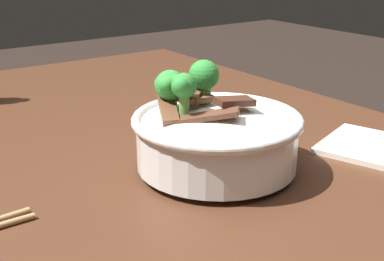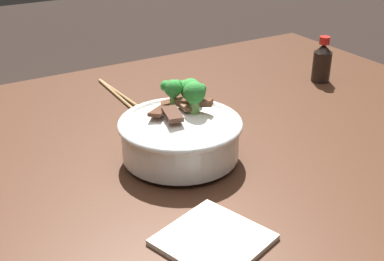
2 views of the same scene
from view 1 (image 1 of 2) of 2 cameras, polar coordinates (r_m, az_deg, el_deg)
rice_bowl at (r=0.65m, az=2.63°, el=-0.18°), size 0.22×0.22×0.14m
folded_napkin at (r=0.78m, az=19.46°, el=-1.75°), size 0.16×0.16×0.01m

